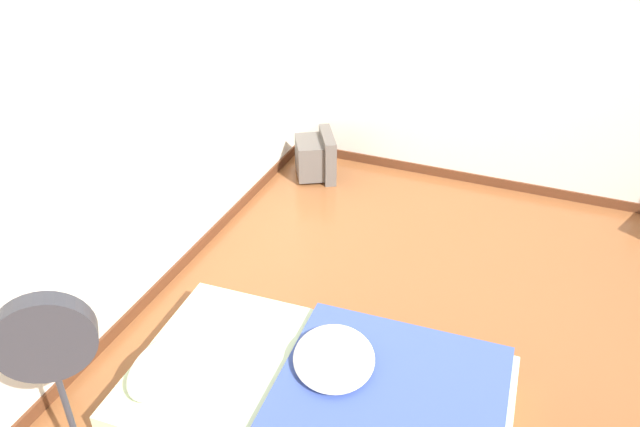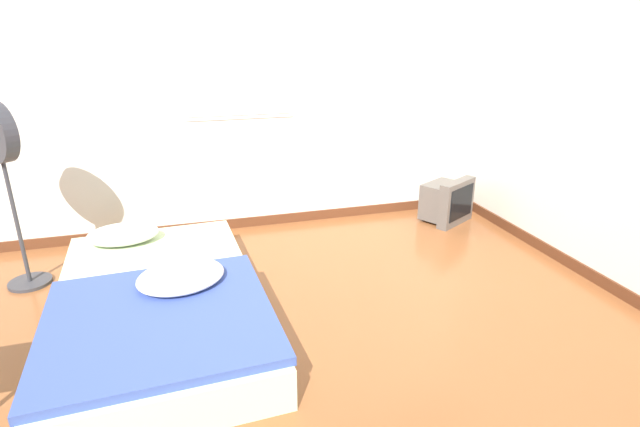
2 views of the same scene
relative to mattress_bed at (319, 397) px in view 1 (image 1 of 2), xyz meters
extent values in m
plane|color=brown|center=(0.66, -0.95, -0.15)|extent=(20.00, 20.00, 0.00)
cube|color=silver|center=(0.66, 1.52, 1.15)|extent=(7.23, 0.06, 2.60)
cube|color=#562D19|center=(0.66, 1.48, -0.10)|extent=(7.23, 0.02, 0.09)
cube|color=silver|center=(0.75, 1.49, 1.41)|extent=(0.97, 0.01, 1.08)
cube|color=white|center=(0.75, 1.48, 1.41)|extent=(0.90, 0.01, 1.01)
cube|color=silver|center=(3.10, -0.95, 1.15)|extent=(0.06, 7.29, 2.60)
cube|color=#562D19|center=(3.06, -0.95, -0.10)|extent=(0.02, 7.29, 0.09)
cube|color=beige|center=(0.00, 0.01, -0.03)|extent=(1.30, 2.15, 0.23)
ellipsoid|color=silver|center=(-0.25, 0.83, 0.16)|extent=(0.54, 0.37, 0.14)
cube|color=#384C93|center=(0.02, -0.38, 0.11)|extent=(1.28, 1.28, 0.05)
ellipsoid|color=silver|center=(0.15, -0.03, 0.18)|extent=(0.66, 0.62, 0.11)
cube|color=#56514C|center=(2.61, 1.16, 0.05)|extent=(0.46, 0.40, 0.34)
cube|color=#56514C|center=(2.69, 1.01, 0.07)|extent=(0.47, 0.33, 0.43)
cube|color=black|center=(2.72, 0.97, 0.08)|extent=(0.35, 0.20, 0.31)
cylinder|color=#333338|center=(-0.93, 0.81, 0.97)|extent=(0.33, 0.37, 0.41)
camera|label=1|loc=(-2.22, -0.91, 2.72)|focal=35.00mm
camera|label=2|loc=(0.21, -2.91, 1.61)|focal=28.00mm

